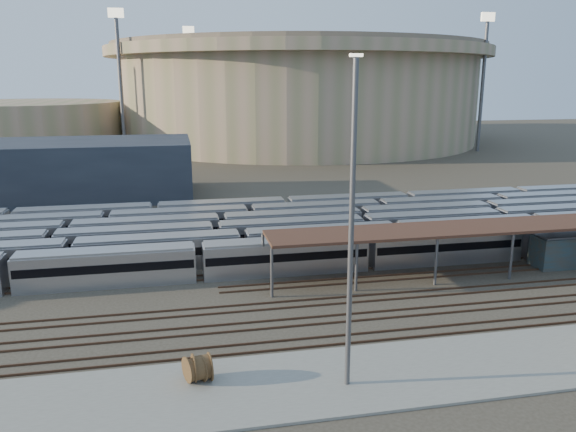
% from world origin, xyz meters
% --- Properties ---
extents(ground, '(420.00, 420.00, 0.00)m').
position_xyz_m(ground, '(0.00, 0.00, 0.00)').
color(ground, '#383026').
rests_on(ground, ground).
extents(apron, '(50.00, 9.00, 0.20)m').
position_xyz_m(apron, '(-5.00, -15.00, 0.10)').
color(apron, gray).
rests_on(apron, ground).
extents(subway_trains, '(129.11, 23.90, 3.60)m').
position_xyz_m(subway_trains, '(0.11, 18.50, 1.80)').
color(subway_trains, '#B4B4B9').
rests_on(subway_trains, ground).
extents(inspection_shed, '(60.30, 6.00, 5.30)m').
position_xyz_m(inspection_shed, '(22.00, 4.00, 4.98)').
color(inspection_shed, '#515055').
rests_on(inspection_shed, ground).
extents(empty_tracks, '(170.00, 9.62, 0.18)m').
position_xyz_m(empty_tracks, '(0.00, -5.00, 0.09)').
color(empty_tracks, '#4C3323').
rests_on(empty_tracks, ground).
extents(stadium, '(124.00, 124.00, 32.50)m').
position_xyz_m(stadium, '(25.00, 140.00, 16.47)').
color(stadium, '#9C8269').
rests_on(stadium, ground).
extents(secondary_arena, '(56.00, 56.00, 14.00)m').
position_xyz_m(secondary_arena, '(-60.00, 130.00, 7.00)').
color(secondary_arena, '#9C8269').
rests_on(secondary_arena, ground).
extents(service_building, '(42.00, 20.00, 10.00)m').
position_xyz_m(service_building, '(-35.00, 55.00, 5.00)').
color(service_building, '#1E232D').
rests_on(service_building, ground).
extents(floodlight_0, '(4.00, 1.00, 38.40)m').
position_xyz_m(floodlight_0, '(-30.00, 110.00, 20.65)').
color(floodlight_0, '#515055').
rests_on(floodlight_0, ground).
extents(floodlight_2, '(4.00, 1.00, 38.40)m').
position_xyz_m(floodlight_2, '(70.00, 100.00, 20.65)').
color(floodlight_2, '#515055').
rests_on(floodlight_2, ground).
extents(floodlight_3, '(4.00, 1.00, 38.40)m').
position_xyz_m(floodlight_3, '(-10.00, 160.00, 20.65)').
color(floodlight_3, '#515055').
rests_on(floodlight_3, ground).
extents(cable_reel_west, '(1.63, 2.12, 1.87)m').
position_xyz_m(cable_reel_west, '(-16.03, -13.43, 1.14)').
color(cable_reel_west, brown).
rests_on(cable_reel_west, apron).
extents(cable_reel_east, '(1.41, 2.16, 2.02)m').
position_xyz_m(cable_reel_east, '(-15.51, -13.38, 1.21)').
color(cable_reel_east, brown).
rests_on(cable_reel_east, apron).
extents(yard_light_pole, '(0.81, 0.36, 22.11)m').
position_xyz_m(yard_light_pole, '(-5.66, -15.81, 11.34)').
color(yard_light_pole, '#515055').
rests_on(yard_light_pole, apron).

